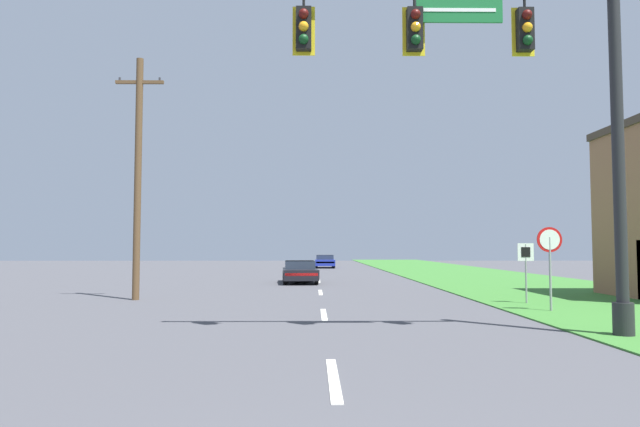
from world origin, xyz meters
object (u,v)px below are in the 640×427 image
(stop_sign, at_px, (550,250))
(car_ahead, at_px, (300,272))
(utility_pole_near, at_px, (138,174))
(signal_mast, at_px, (525,98))
(route_sign_post, at_px, (526,259))
(far_car, at_px, (325,261))

(stop_sign, bearing_deg, car_ahead, 119.23)
(car_ahead, distance_m, stop_sign, 16.16)
(stop_sign, height_order, utility_pole_near, utility_pole_near)
(signal_mast, bearing_deg, route_sign_post, 70.05)
(signal_mast, xyz_separation_m, far_car, (-3.61, 41.66, -4.62))
(stop_sign, bearing_deg, route_sign_post, 86.81)
(signal_mast, xyz_separation_m, stop_sign, (2.44, 4.78, -3.36))
(signal_mast, distance_m, route_sign_post, 8.40)
(far_car, distance_m, route_sign_post, 35.13)
(far_car, height_order, stop_sign, stop_sign)
(utility_pole_near, bearing_deg, route_sign_post, -7.17)
(signal_mast, height_order, car_ahead, signal_mast)
(car_ahead, relative_size, utility_pole_near, 0.51)
(route_sign_post, xyz_separation_m, utility_pole_near, (-13.79, 1.74, 3.14))
(car_ahead, bearing_deg, signal_mast, -73.94)
(signal_mast, distance_m, utility_pole_near, 14.28)
(stop_sign, height_order, route_sign_post, stop_sign)
(car_ahead, bearing_deg, far_car, 85.46)
(far_car, xyz_separation_m, route_sign_post, (6.18, -34.57, 0.92))
(stop_sign, distance_m, route_sign_post, 2.34)
(signal_mast, relative_size, stop_sign, 3.36)
(far_car, distance_m, stop_sign, 37.40)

